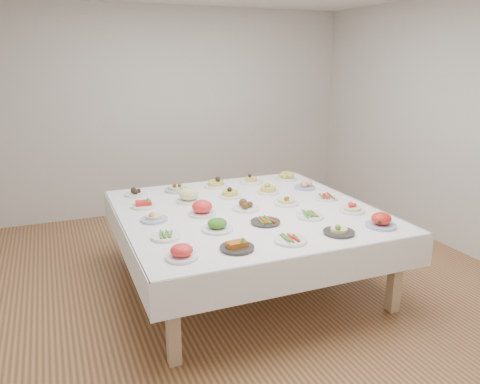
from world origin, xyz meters
name	(u,v)px	position (x,y,z in m)	size (l,w,h in m)	color
room_envelope	(247,90)	(0.00, 0.00, 1.83)	(5.02, 5.02, 2.81)	#A76C45
display_table	(246,216)	(-0.06, -0.11, 0.69)	(2.31, 2.31, 0.75)	white
dish_0	(182,250)	(-0.91, -0.97, 0.82)	(0.23, 0.23, 0.14)	white
dish_1	(237,244)	(-0.49, -0.97, 0.80)	(0.25, 0.25, 0.11)	#2C2927
dish_2	(291,239)	(-0.06, -0.98, 0.77)	(0.25, 0.25, 0.06)	white
dish_3	(339,227)	(0.38, -0.98, 0.81)	(0.25, 0.25, 0.13)	#2C2927
dish_4	(381,219)	(0.80, -0.97, 0.82)	(0.25, 0.25, 0.15)	#4C66B2
dish_5	(166,236)	(-0.92, -0.54, 0.77)	(0.23, 0.23, 0.05)	white
dish_6	(217,223)	(-0.49, -0.53, 0.82)	(0.25, 0.25, 0.14)	white
dish_7	(265,221)	(-0.06, -0.53, 0.77)	(0.25, 0.25, 0.06)	#2C2927
dish_8	(310,215)	(0.38, -0.54, 0.77)	(0.24, 0.24, 0.06)	white
dish_9	(352,206)	(0.81, -0.55, 0.81)	(0.23, 0.23, 0.13)	white
dish_10	(154,215)	(-0.92, -0.10, 0.80)	(0.23, 0.23, 0.12)	#4C66B2
dish_11	(202,207)	(-0.48, -0.11, 0.83)	(0.25, 0.25, 0.15)	white
dish_12	(246,204)	(-0.06, -0.11, 0.80)	(0.25, 0.25, 0.11)	white
dish_13	(286,198)	(0.37, -0.10, 0.81)	(0.24, 0.24, 0.13)	white
dish_14	(326,197)	(0.82, -0.11, 0.77)	(0.23, 0.22, 0.06)	white
dish_15	(143,202)	(-0.93, 0.32, 0.80)	(0.23, 0.23, 0.11)	white
dish_16	(189,195)	(-0.48, 0.32, 0.83)	(0.25, 0.25, 0.16)	white
dish_17	(230,192)	(-0.05, 0.32, 0.80)	(0.23, 0.23, 0.12)	white
dish_18	(268,187)	(0.38, 0.32, 0.81)	(0.23, 0.23, 0.14)	white
dish_19	(305,185)	(0.82, 0.32, 0.79)	(0.23, 0.23, 0.10)	#4C66B2
dish_20	(136,192)	(-0.92, 0.75, 0.79)	(0.23, 0.23, 0.09)	white
dish_21	(177,185)	(-0.49, 0.75, 0.82)	(0.26, 0.26, 0.14)	#4C66B2
dish_22	(216,180)	(-0.05, 0.75, 0.83)	(0.25, 0.25, 0.16)	white
dish_23	(251,178)	(0.38, 0.76, 0.81)	(0.26, 0.26, 0.13)	white
dish_24	(286,175)	(0.81, 0.75, 0.80)	(0.25, 0.25, 0.12)	white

